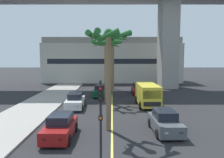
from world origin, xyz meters
The scene contains 14 objects.
sidewalk_left centered at (-8.00, 16.00, 0.07)m, with size 4.80×80.00×0.15m, color #9E9991.
lane_stripe_center centered at (0.00, 24.00, 0.00)m, with size 0.14×56.00×0.01m, color #DBCC4C.
pier_building_backdrop centered at (0.00, 47.01, 4.55)m, with size 28.51×8.04×9.23m.
car_queue_front centered at (-3.84, 21.37, 0.72)m, with size 1.94×4.15×1.56m.
car_queue_second centered at (3.77, 29.86, 0.72)m, with size 1.85×4.11×1.56m.
car_queue_third centered at (-1.57, 28.36, 0.72)m, with size 1.92×4.15×1.56m.
car_queue_fourth centered at (-3.42, 12.68, 0.72)m, with size 1.85×4.11×1.56m.
car_queue_fifth centered at (3.76, 13.81, 0.72)m, with size 1.95×4.16×1.56m.
delivery_van centered at (3.86, 22.41, 1.29)m, with size 2.26×5.30×2.36m.
traffic_light_median_near centered at (-0.56, 8.92, 2.71)m, with size 0.24×0.37×4.20m.
palm_tree_near_median centered at (-0.64, 24.30, 5.97)m, with size 3.62×3.63×7.36m.
palm_tree_mid_median centered at (0.14, 35.26, 7.47)m, with size 3.38×3.41×9.09m.
palm_tree_far_median centered at (-0.24, 14.23, 6.01)m, with size 3.34×3.37×7.31m.
palm_tree_farthest_median centered at (-0.06, 29.73, 6.62)m, with size 3.15×3.24×8.14m.
Camera 1 is at (-0.00, -1.90, 5.36)m, focal length 36.35 mm.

